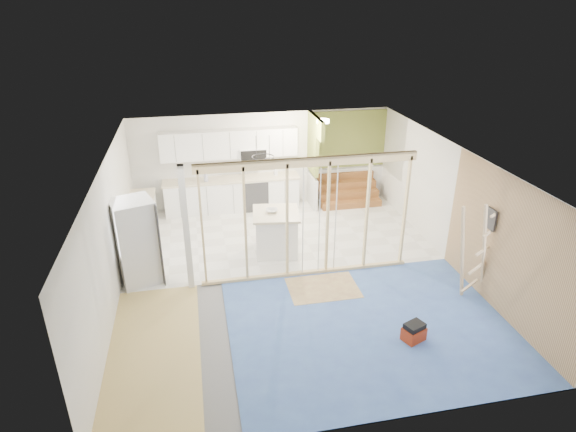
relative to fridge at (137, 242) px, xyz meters
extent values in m
cube|color=slate|center=(3.11, -0.45, -0.90)|extent=(7.00, 8.00, 0.01)
cube|color=white|center=(3.11, -0.45, 1.70)|extent=(7.00, 8.00, 0.01)
cube|color=white|center=(3.11, 3.55, 0.40)|extent=(7.00, 0.01, 2.60)
cube|color=white|center=(3.11, -4.45, 0.40)|extent=(7.00, 0.01, 2.60)
cube|color=white|center=(-0.39, -0.45, 0.40)|extent=(0.01, 8.00, 2.60)
cube|color=white|center=(6.61, -0.45, 0.40)|extent=(0.01, 8.00, 2.60)
cube|color=white|center=(3.11, 1.55, -0.89)|extent=(7.00, 4.00, 0.02)
cube|color=#4E7CBF|center=(4.11, -2.45, -0.89)|extent=(5.00, 4.00, 0.02)
cube|color=#D6BC6E|center=(0.36, -2.45, -0.89)|extent=(1.50, 4.00, 0.02)
cube|color=tan|center=(3.61, -1.05, -0.88)|extent=(1.40, 1.00, 0.01)
cube|color=#F1DE93|center=(3.41, -0.45, 1.60)|extent=(4.40, 0.09, 0.18)
cube|color=#F1DE93|center=(3.41, -0.45, -0.85)|extent=(4.40, 0.09, 0.06)
cube|color=silver|center=(1.01, -0.45, 0.40)|extent=(0.12, 0.14, 2.60)
cube|color=#F1DE93|center=(1.31, -0.45, 0.40)|extent=(0.04, 0.09, 2.40)
cube|color=#F1DE93|center=(2.15, -0.45, 0.40)|extent=(0.04, 0.09, 2.40)
cube|color=#F1DE93|center=(2.99, -0.45, 0.40)|extent=(0.04, 0.09, 2.40)
cube|color=#F1DE93|center=(3.83, -0.45, 0.40)|extent=(0.04, 0.09, 2.40)
cube|color=#F1DE93|center=(4.67, -0.45, 0.40)|extent=(0.04, 0.09, 2.40)
cube|color=#F1DE93|center=(5.51, -0.45, 0.40)|extent=(0.04, 0.09, 2.40)
cylinder|color=silver|center=(3.31, -0.48, 0.32)|extent=(0.02, 0.02, 2.35)
cylinder|color=silver|center=(4.01, -0.43, 0.32)|extent=(0.02, 0.02, 2.35)
cylinder|color=silver|center=(3.66, -0.45, 0.32)|extent=(0.02, 0.02, 2.35)
cube|color=white|center=(2.21, 3.25, -0.46)|extent=(3.60, 0.60, 0.88)
cube|color=beige|center=(2.21, 3.25, 0.00)|extent=(3.66, 0.64, 0.05)
cube|color=white|center=(-0.09, 2.15, -0.46)|extent=(0.60, 1.60, 0.88)
cube|color=beige|center=(-0.09, 2.15, 0.00)|extent=(0.64, 1.64, 0.05)
cube|color=white|center=(2.21, 3.37, 0.95)|extent=(3.60, 0.34, 0.75)
cube|color=white|center=(2.81, 3.33, 0.65)|extent=(0.72, 0.38, 0.36)
cube|color=black|center=(2.81, 3.14, 0.65)|extent=(0.68, 0.02, 0.30)
cube|color=olive|center=(4.41, 3.10, 0.90)|extent=(0.10, 0.90, 1.60)
cube|color=silver|center=(4.41, 3.10, -0.45)|extent=(0.10, 0.90, 0.90)
cube|color=olive|center=(4.41, 2.40, 1.45)|extent=(0.10, 0.50, 0.50)
cube|color=olive|center=(5.51, 3.52, 0.85)|extent=(2.20, 0.04, 1.60)
cube|color=silver|center=(5.51, 3.52, -0.45)|extent=(2.20, 0.04, 0.90)
cube|color=brown|center=(5.46, 2.75, -0.80)|extent=(1.70, 0.26, 0.20)
cube|color=brown|center=(5.46, 3.01, -0.60)|extent=(1.70, 0.26, 0.20)
cube|color=brown|center=(5.46, 3.27, -0.40)|extent=(1.70, 0.26, 0.20)
cube|color=brown|center=(5.46, 3.53, -0.20)|extent=(1.70, 0.26, 0.20)
torus|color=black|center=(2.81, 1.45, 1.15)|extent=(0.52, 0.52, 0.02)
cylinder|color=black|center=(2.66, 1.45, 1.40)|extent=(0.01, 0.01, 0.50)
cylinder|color=black|center=(2.96, 1.45, 1.40)|extent=(0.01, 0.01, 0.50)
cylinder|color=#35353A|center=(2.71, 1.35, 1.00)|extent=(0.14, 0.14, 0.14)
cylinder|color=#35353A|center=(2.93, 1.55, 1.02)|extent=(0.12, 0.12, 0.12)
cube|color=tan|center=(6.59, -2.45, 0.40)|extent=(0.02, 4.00, 2.60)
cube|color=#35353A|center=(6.54, -1.85, 0.75)|extent=(0.04, 0.30, 0.40)
cylinder|color=#FFEABF|center=(4.51, 2.55, 1.64)|extent=(0.32, 0.32, 0.08)
cube|color=silver|center=(-0.01, 0.00, 0.00)|extent=(0.98, 0.96, 1.80)
cube|color=#35353A|center=(0.37, 0.00, 0.00)|extent=(0.26, 0.69, 1.76)
cube|color=white|center=(2.95, 0.65, -0.44)|extent=(1.03, 1.03, 0.93)
cube|color=beige|center=(2.95, 0.65, 0.07)|extent=(1.15, 1.15, 0.05)
imported|color=silver|center=(2.87, 0.69, 0.13)|extent=(0.31, 0.31, 0.06)
imported|color=#A9AABC|center=(1.53, 3.15, 0.19)|extent=(0.14, 0.14, 0.32)
imported|color=white|center=(3.41, 3.27, 0.13)|extent=(0.11, 0.12, 0.21)
cube|color=#9A2A0E|center=(4.70, -2.91, -0.77)|extent=(0.44, 0.39, 0.26)
cube|color=black|center=(4.70, -2.91, -0.60)|extent=(0.39, 0.34, 0.09)
cube|color=#D2B180|center=(6.03, -1.92, 0.12)|extent=(0.46, 0.23, 2.01)
cube|color=#D2B180|center=(6.47, -1.92, 0.12)|extent=(0.46, 0.23, 2.01)
cube|color=#D2B180|center=(6.31, -1.92, -0.62)|extent=(0.46, 0.24, 0.13)
cube|color=#D2B180|center=(6.39, -1.92, -0.24)|extent=(0.46, 0.24, 0.13)
cube|color=#D2B180|center=(6.47, -1.92, 0.15)|extent=(0.46, 0.24, 0.13)
cube|color=#D2B180|center=(6.55, -1.92, 0.54)|extent=(0.46, 0.24, 0.13)
cube|color=#D2B180|center=(6.63, -1.92, 0.92)|extent=(0.46, 0.24, 0.13)
camera|label=1|loc=(1.28, -8.97, 4.47)|focal=30.00mm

